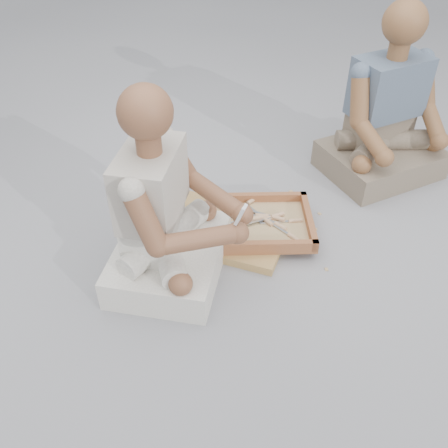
# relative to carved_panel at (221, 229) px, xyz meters

# --- Properties ---
(ground) EXTENTS (60.00, 60.00, 0.00)m
(ground) POSITION_rel_carved_panel_xyz_m (0.08, -0.38, -0.02)
(ground) COLOR #939398
(ground) RESTS_ON ground
(carved_panel) EXTENTS (0.77, 0.61, 0.04)m
(carved_panel) POSITION_rel_carved_panel_xyz_m (0.00, 0.00, 0.00)
(carved_panel) COLOR olive
(carved_panel) RESTS_ON ground
(tool_tray) EXTENTS (0.57, 0.48, 0.07)m
(tool_tray) POSITION_rel_carved_panel_xyz_m (0.20, 0.00, 0.05)
(tool_tray) COLOR brown
(tool_tray) RESTS_ON carved_panel
(chisel_0) EXTENTS (0.16, 0.18, 0.02)m
(chisel_0) POSITION_rel_carved_panel_xyz_m (0.22, 0.03, 0.06)
(chisel_0) COLOR silver
(chisel_0) RESTS_ON tool_tray
(chisel_1) EXTENTS (0.21, 0.10, 0.02)m
(chisel_1) POSITION_rel_carved_panel_xyz_m (0.16, 0.01, 0.07)
(chisel_1) COLOR silver
(chisel_1) RESTS_ON tool_tray
(chisel_2) EXTENTS (0.22, 0.06, 0.02)m
(chisel_2) POSITION_rel_carved_panel_xyz_m (0.36, 0.03, 0.05)
(chisel_2) COLOR silver
(chisel_2) RESTS_ON tool_tray
(chisel_3) EXTENTS (0.17, 0.16, 0.02)m
(chisel_3) POSITION_rel_carved_panel_xyz_m (0.35, -0.08, 0.05)
(chisel_3) COLOR silver
(chisel_3) RESTS_ON tool_tray
(chisel_4) EXTENTS (0.22, 0.02, 0.02)m
(chisel_4) POSITION_rel_carved_panel_xyz_m (0.19, 0.06, 0.05)
(chisel_4) COLOR silver
(chisel_4) RESTS_ON tool_tray
(chisel_5) EXTENTS (0.21, 0.09, 0.02)m
(chisel_5) POSITION_rel_carved_panel_xyz_m (0.27, 0.05, 0.06)
(chisel_5) COLOR silver
(chisel_5) RESTS_ON tool_tray
(chisel_6) EXTENTS (0.16, 0.18, 0.02)m
(chisel_6) POSITION_rel_carved_panel_xyz_m (0.14, 0.16, 0.06)
(chisel_6) COLOR silver
(chisel_6) RESTS_ON tool_tray
(chisel_7) EXTENTS (0.20, 0.12, 0.02)m
(chisel_7) POSITION_rel_carved_panel_xyz_m (0.27, 0.05, 0.06)
(chisel_7) COLOR silver
(chisel_7) RESTS_ON tool_tray
(chisel_8) EXTENTS (0.22, 0.06, 0.02)m
(chisel_8) POSITION_rel_carved_panel_xyz_m (0.20, 0.06, 0.05)
(chisel_8) COLOR silver
(chisel_8) RESTS_ON tool_tray
(chisel_9) EXTENTS (0.20, 0.13, 0.02)m
(chisel_9) POSITION_rel_carved_panel_xyz_m (0.24, 0.04, 0.05)
(chisel_9) COLOR silver
(chisel_9) RESTS_ON tool_tray
(chisel_10) EXTENTS (0.18, 0.15, 0.02)m
(chisel_10) POSITION_rel_carved_panel_xyz_m (0.29, -0.00, 0.05)
(chisel_10) COLOR silver
(chisel_10) RESTS_ON tool_tray
(wood_chip_0) EXTENTS (0.02, 0.02, 0.00)m
(wood_chip_0) POSITION_rel_carved_panel_xyz_m (0.28, -0.05, -0.02)
(wood_chip_0) COLOR tan
(wood_chip_0) RESTS_ON ground
(wood_chip_1) EXTENTS (0.02, 0.02, 0.00)m
(wood_chip_1) POSITION_rel_carved_panel_xyz_m (-0.14, -0.01, -0.02)
(wood_chip_1) COLOR tan
(wood_chip_1) RESTS_ON ground
(wood_chip_2) EXTENTS (0.02, 0.02, 0.00)m
(wood_chip_2) POSITION_rel_carved_panel_xyz_m (0.23, -0.19, -0.02)
(wood_chip_2) COLOR tan
(wood_chip_2) RESTS_ON ground
(wood_chip_3) EXTENTS (0.02, 0.02, 0.00)m
(wood_chip_3) POSITION_rel_carved_panel_xyz_m (0.53, -0.23, -0.02)
(wood_chip_3) COLOR tan
(wood_chip_3) RESTS_ON ground
(wood_chip_4) EXTENTS (0.02, 0.02, 0.00)m
(wood_chip_4) POSITION_rel_carved_panel_xyz_m (0.07, 0.16, -0.02)
(wood_chip_4) COLOR tan
(wood_chip_4) RESTS_ON ground
(wood_chip_5) EXTENTS (0.02, 0.02, 0.00)m
(wood_chip_5) POSITION_rel_carved_panel_xyz_m (-0.05, 0.26, -0.02)
(wood_chip_5) COLOR tan
(wood_chip_5) RESTS_ON ground
(wood_chip_6) EXTENTS (0.02, 0.02, 0.00)m
(wood_chip_6) POSITION_rel_carved_panel_xyz_m (-0.06, 0.23, -0.02)
(wood_chip_6) COLOR tan
(wood_chip_6) RESTS_ON ground
(wood_chip_7) EXTENTS (0.02, 0.02, 0.00)m
(wood_chip_7) POSITION_rel_carved_panel_xyz_m (0.37, 0.39, -0.02)
(wood_chip_7) COLOR tan
(wood_chip_7) RESTS_ON ground
(wood_chip_8) EXTENTS (0.02, 0.02, 0.00)m
(wood_chip_8) POSITION_rel_carved_panel_xyz_m (0.13, 0.05, -0.02)
(wood_chip_8) COLOR tan
(wood_chip_8) RESTS_ON ground
(wood_chip_9) EXTENTS (0.02, 0.02, 0.00)m
(wood_chip_9) POSITION_rel_carved_panel_xyz_m (0.30, 0.28, -0.02)
(wood_chip_9) COLOR tan
(wood_chip_9) RESTS_ON ground
(wood_chip_10) EXTENTS (0.02, 0.02, 0.00)m
(wood_chip_10) POSITION_rel_carved_panel_xyz_m (0.52, 0.20, -0.02)
(wood_chip_10) COLOR tan
(wood_chip_10) RESTS_ON ground
(wood_chip_11) EXTENTS (0.02, 0.02, 0.00)m
(wood_chip_11) POSITION_rel_carved_panel_xyz_m (-0.09, -0.29, -0.02)
(wood_chip_11) COLOR tan
(wood_chip_11) RESTS_ON ground
(wood_chip_12) EXTENTS (0.02, 0.02, 0.00)m
(wood_chip_12) POSITION_rel_carved_panel_xyz_m (0.49, 0.06, -0.02)
(wood_chip_12) COLOR tan
(wood_chip_12) RESTS_ON ground
(wood_chip_13) EXTENTS (0.02, 0.02, 0.00)m
(wood_chip_13) POSITION_rel_carved_panel_xyz_m (0.01, -0.07, -0.02)
(wood_chip_13) COLOR tan
(wood_chip_13) RESTS_ON ground
(wood_chip_14) EXTENTS (0.02, 0.02, 0.00)m
(wood_chip_14) POSITION_rel_carved_panel_xyz_m (0.33, 0.26, -0.02)
(wood_chip_14) COLOR tan
(wood_chip_14) RESTS_ON ground
(wood_chip_15) EXTENTS (0.02, 0.02, 0.00)m
(wood_chip_15) POSITION_rel_carved_panel_xyz_m (0.34, -0.12, -0.02)
(wood_chip_15) COLOR tan
(wood_chip_15) RESTS_ON ground
(craftsman) EXTENTS (0.65, 0.65, 0.94)m
(craftsman) POSITION_rel_carved_panel_xyz_m (-0.22, -0.30, 0.30)
(craftsman) COLOR silver
(craftsman) RESTS_ON ground
(companion) EXTENTS (0.80, 0.76, 0.99)m
(companion) POSITION_rel_carved_panel_xyz_m (0.89, 0.66, 0.31)
(companion) COLOR #776456
(companion) RESTS_ON ground
(mobile_phone) EXTENTS (0.06, 0.05, 0.10)m
(mobile_phone) POSITION_rel_carved_panel_xyz_m (0.11, -0.40, 0.42)
(mobile_phone) COLOR silver
(mobile_phone) RESTS_ON craftsman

